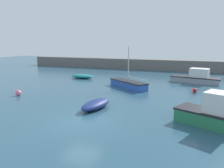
{
  "coord_description": "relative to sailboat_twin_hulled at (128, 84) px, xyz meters",
  "views": [
    {
      "loc": [
        6.98,
        -12.38,
        5.24
      ],
      "look_at": [
        -1.31,
        9.26,
        0.86
      ],
      "focal_mm": 35.0,
      "sensor_mm": 36.0,
      "label": 1
    }
  ],
  "objects": [
    {
      "name": "sailboat_twin_hulled",
      "position": [
        0.0,
        0.0,
        0.0
      ],
      "size": [
        5.39,
        4.55,
        4.81
      ],
      "rotation": [
        0.0,
        0.0,
        2.51
      ],
      "color": "#2D56B7",
      "rests_on": "ground_plane"
    },
    {
      "name": "mooring_buoy_pink",
      "position": [
        -9.17,
        -7.82,
        -0.15
      ],
      "size": [
        0.59,
        0.59,
        0.59
      ],
      "primitive_type": "sphere",
      "color": "#EA668C",
      "rests_on": "ground_plane"
    },
    {
      "name": "rowboat_white_midwater",
      "position": [
        0.01,
        -9.03,
        -0.08
      ],
      "size": [
        1.85,
        3.63,
        0.71
      ],
      "rotation": [
        0.0,
        0.0,
        1.42
      ],
      "color": "navy",
      "rests_on": "ground_plane"
    },
    {
      "name": "motorboat_with_cabin",
      "position": [
        7.56,
        6.37,
        0.26
      ],
      "size": [
        6.55,
        3.19,
        1.94
      ],
      "rotation": [
        0.0,
        0.0,
        2.95
      ],
      "color": "gray",
      "rests_on": "ground_plane"
    },
    {
      "name": "open_tender_yellow",
      "position": [
        -8.4,
        4.16,
        -0.13
      ],
      "size": [
        3.5,
        1.47,
        0.61
      ],
      "rotation": [
        0.0,
        0.0,
        3.13
      ],
      "color": "teal",
      "rests_on": "ground_plane"
    },
    {
      "name": "mooring_buoy_red",
      "position": [
        7.43,
        0.04,
        -0.2
      ],
      "size": [
        0.48,
        0.48,
        0.48
      ],
      "primitive_type": "sphere",
      "color": "red",
      "rests_on": "ground_plane"
    },
    {
      "name": "ground_plane",
      "position": [
        0.32,
        -12.04,
        -0.54
      ],
      "size": [
        120.0,
        120.0,
        0.2
      ],
      "primitive_type": "cube",
      "color": "#284C60"
    },
    {
      "name": "harbor_breakwater",
      "position": [
        0.32,
        18.74,
        0.58
      ],
      "size": [
        56.01,
        2.56,
        2.04
      ],
      "primitive_type": "cube",
      "color": "#66605B",
      "rests_on": "ground_plane"
    }
  ]
}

